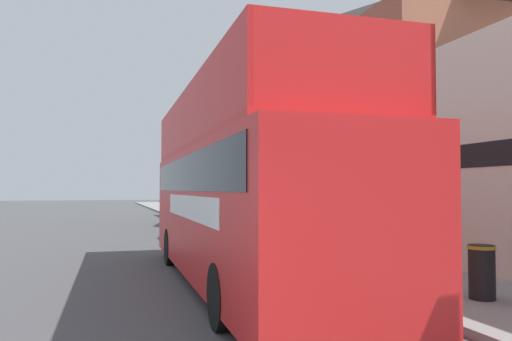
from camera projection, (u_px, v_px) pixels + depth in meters
The scene contains 9 objects.
ground_plane at pixel (93, 233), 23.15m from camera, with size 144.00×144.00×0.00m, color #4C4C4F.
sidewalk at pixel (251, 233), 22.30m from camera, with size 3.25×108.00×0.14m.
brick_terrace_rear at pixel (318, 124), 26.61m from camera, with size 6.00×24.57×11.08m.
tour_bus at pixel (240, 198), 10.70m from camera, with size 2.66×10.83×4.10m.
parked_car_ahead_of_bus at pixel (199, 223), 19.71m from camera, with size 1.81×4.36×1.44m.
pedestrian_third at pixel (390, 223), 11.52m from camera, with size 0.48×0.26×1.84m.
lamp_post_nearest at pixel (364, 112), 10.26m from camera, with size 0.35×0.35×5.09m.
lamp_post_second at pixel (238, 147), 19.71m from camera, with size 0.35×0.35×5.23m.
litter_bin at pixel (482, 270), 8.60m from camera, with size 0.48×0.48×0.93m.
Camera 1 is at (0.34, -3.45, 2.04)m, focal length 35.00 mm.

